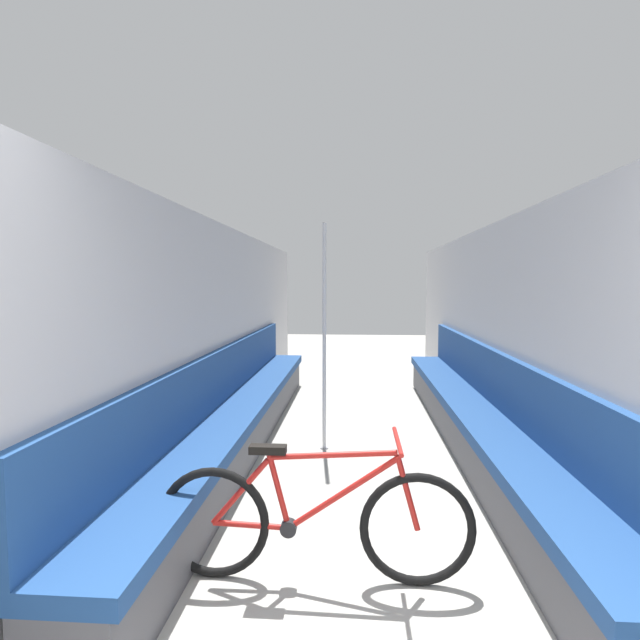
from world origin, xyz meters
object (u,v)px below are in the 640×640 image
(bench_seat_row_right, at_px, (476,420))
(grab_pole_near, at_px, (324,340))
(bicycle, at_px, (313,521))
(bench_seat_row_left, at_px, (240,415))

(bench_seat_row_right, bearing_deg, grab_pole_near, -179.74)
(bicycle, relative_size, grab_pole_near, 0.78)
(bench_seat_row_left, distance_m, bench_seat_row_right, 2.31)
(grab_pole_near, bearing_deg, bench_seat_row_left, 179.55)
(bench_seat_row_left, relative_size, grab_pole_near, 2.82)
(bench_seat_row_left, bearing_deg, bicycle, -67.42)
(bench_seat_row_right, height_order, bicycle, bench_seat_row_right)
(bench_seat_row_left, height_order, bicycle, bench_seat_row_left)
(bench_seat_row_left, bearing_deg, grab_pole_near, -0.45)
(bench_seat_row_left, distance_m, bicycle, 2.39)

